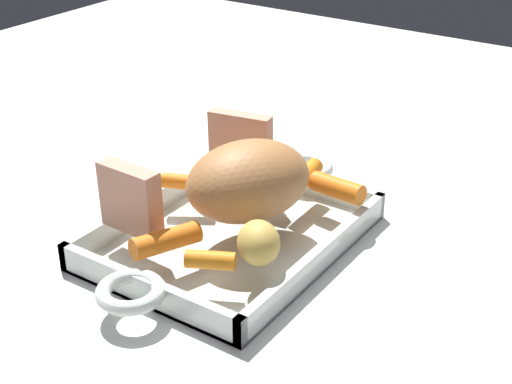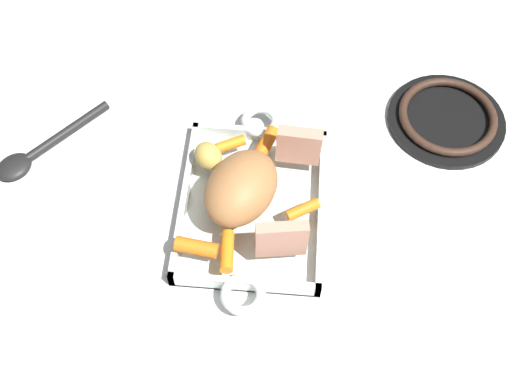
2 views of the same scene
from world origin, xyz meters
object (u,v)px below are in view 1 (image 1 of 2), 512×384
(baby_carrot_southwest, at_px, (337,188))
(potato_halved, at_px, (259,243))
(roasting_dish, at_px, (232,234))
(baby_carrot_center_left, at_px, (210,260))
(baby_carrot_short, at_px, (166,240))
(roast_slice_thick, at_px, (240,144))
(roast_slice_thin, at_px, (130,199))
(baby_carrot_southeast, at_px, (303,179))
(pork_roast, at_px, (248,181))
(baby_carrot_northeast, at_px, (184,182))

(baby_carrot_southwest, relative_size, potato_halved, 1.27)
(roasting_dish, xyz_separation_m, baby_carrot_center_left, (0.09, 0.04, 0.03))
(baby_carrot_short, bearing_deg, roast_slice_thick, -168.18)
(roast_slice_thin, bearing_deg, potato_halved, 98.67)
(roast_slice_thick, distance_m, baby_carrot_center_left, 0.21)
(potato_halved, bearing_deg, baby_carrot_southeast, -163.76)
(pork_roast, height_order, potato_halved, pork_roast)
(baby_carrot_southwest, bearing_deg, baby_carrot_short, -24.10)
(roast_slice_thin, bearing_deg, baby_carrot_short, 77.91)
(baby_carrot_southeast, xyz_separation_m, baby_carrot_southwest, (0.00, 0.05, 0.00))
(roasting_dish, relative_size, roast_slice_thick, 5.08)
(baby_carrot_center_left, relative_size, baby_carrot_southeast, 0.73)
(baby_carrot_northeast, relative_size, potato_halved, 1.06)
(pork_roast, height_order, baby_carrot_center_left, pork_roast)
(baby_carrot_center_left, bearing_deg, baby_carrot_short, -91.37)
(baby_carrot_northeast, xyz_separation_m, baby_carrot_southwest, (-0.08, 0.15, 0.00))
(baby_carrot_short, bearing_deg, potato_halved, 111.11)
(roasting_dish, relative_size, roast_slice_thin, 5.43)
(baby_carrot_center_left, distance_m, baby_carrot_southeast, 0.19)
(baby_carrot_center_left, relative_size, baby_carrot_short, 0.67)
(baby_carrot_center_left, relative_size, baby_carrot_northeast, 0.91)
(potato_halved, bearing_deg, roast_slice_thin, -81.33)
(roasting_dish, distance_m, roast_slice_thin, 0.12)
(baby_carrot_southwest, bearing_deg, roast_slice_thick, -85.34)
(roast_slice_thin, distance_m, baby_carrot_short, 0.06)
(baby_carrot_northeast, bearing_deg, baby_carrot_southwest, 117.27)
(baby_carrot_center_left, distance_m, baby_carrot_southwest, 0.19)
(pork_roast, bearing_deg, roast_slice_thick, -140.35)
(roast_slice_thick, height_order, baby_carrot_center_left, roast_slice_thick)
(baby_carrot_southeast, relative_size, baby_carrot_short, 0.92)
(baby_carrot_southwest, bearing_deg, roast_slice_thin, -38.09)
(roasting_dish, height_order, roast_slice_thick, roast_slice_thick)
(pork_roast, xyz_separation_m, baby_carrot_short, (0.10, -0.03, -0.03))
(roast_slice_thick, relative_size, baby_carrot_short, 1.05)
(pork_roast, bearing_deg, baby_carrot_short, -15.25)
(baby_carrot_southeast, height_order, baby_carrot_short, baby_carrot_short)
(roast_slice_thick, xyz_separation_m, potato_halved, (0.15, 0.12, -0.02))
(potato_halved, bearing_deg, baby_carrot_short, -68.89)
(baby_carrot_center_left, bearing_deg, baby_carrot_southeast, -175.56)
(roast_slice_thin, height_order, baby_carrot_short, roast_slice_thin)
(pork_roast, bearing_deg, potato_halved, 40.63)
(roasting_dish, bearing_deg, baby_carrot_northeast, -103.73)
(baby_carrot_short, relative_size, baby_carrot_southwest, 1.13)
(roast_slice_thin, bearing_deg, baby_carrot_northeast, -172.92)
(baby_carrot_northeast, height_order, potato_halved, potato_halved)
(baby_carrot_southeast, relative_size, baby_carrot_northeast, 1.25)
(roast_slice_thin, bearing_deg, baby_carrot_southwest, 141.91)
(pork_roast, bearing_deg, roasting_dish, -61.09)
(roasting_dish, distance_m, baby_carrot_short, 0.10)
(baby_carrot_southwest, bearing_deg, pork_roast, -32.88)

